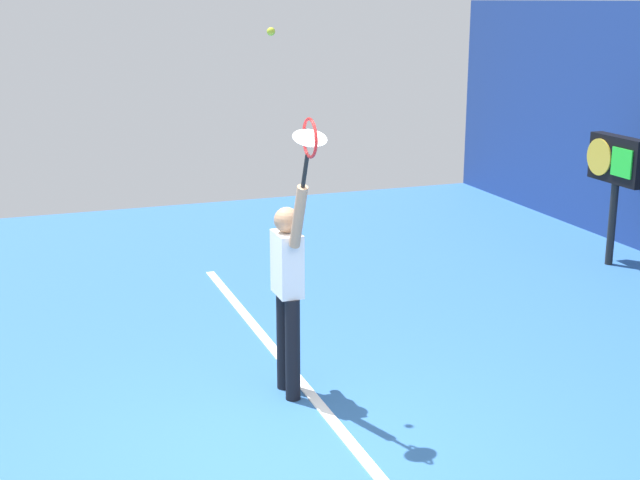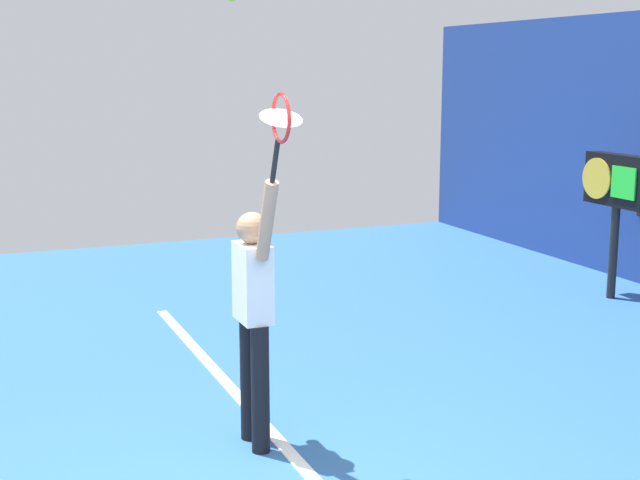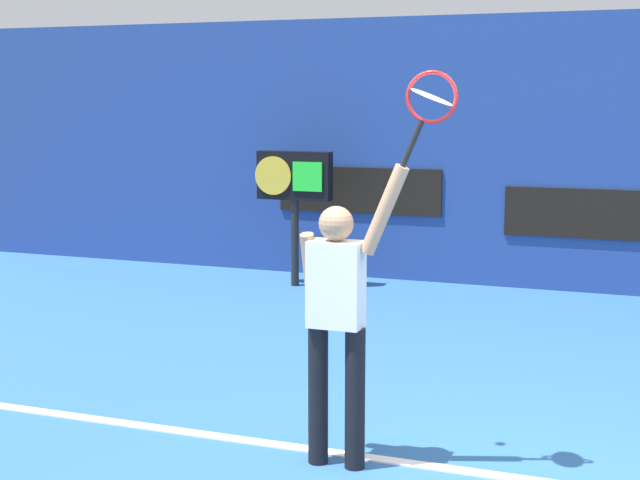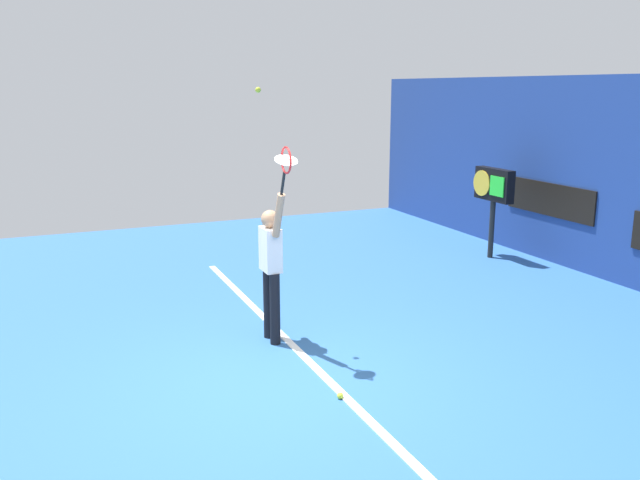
{
  "view_description": "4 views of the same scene",
  "coord_description": "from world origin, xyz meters",
  "px_view_note": "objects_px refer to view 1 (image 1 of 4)",
  "views": [
    {
      "loc": [
        5.7,
        -1.89,
        3.37
      ],
      "look_at": [
        -0.99,
        0.54,
        1.45
      ],
      "focal_mm": 50.08,
      "sensor_mm": 36.0,
      "label": 1
    },
    {
      "loc": [
        4.47,
        -1.54,
        2.65
      ],
      "look_at": [
        -1.1,
        0.79,
        1.49
      ],
      "focal_mm": 49.92,
      "sensor_mm": 36.0,
      "label": 2
    },
    {
      "loc": [
        0.6,
        -4.97,
        2.36
      ],
      "look_at": [
        -1.35,
        0.35,
        1.47
      ],
      "focal_mm": 51.26,
      "sensor_mm": 36.0,
      "label": 3
    },
    {
      "loc": [
        6.28,
        -2.24,
        3.15
      ],
      "look_at": [
        -1.5,
        1.12,
        1.19
      ],
      "focal_mm": 37.04,
      "sensor_mm": 36.0,
      "label": 4
    }
  ],
  "objects_px": {
    "tennis_player": "(288,285)",
    "scoreboard_clock": "(616,166)",
    "tennis_ball": "(271,32)",
    "tennis_racket": "(309,142)"
  },
  "relations": [
    {
      "from": "tennis_racket",
      "to": "scoreboard_clock",
      "type": "height_order",
      "value": "tennis_racket"
    },
    {
      "from": "tennis_player",
      "to": "tennis_ball",
      "type": "height_order",
      "value": "tennis_ball"
    },
    {
      "from": "tennis_ball",
      "to": "tennis_racket",
      "type": "bearing_deg",
      "value": 6.06
    },
    {
      "from": "tennis_player",
      "to": "tennis_ball",
      "type": "bearing_deg",
      "value": -150.32
    },
    {
      "from": "tennis_player",
      "to": "tennis_racket",
      "type": "height_order",
      "value": "tennis_racket"
    },
    {
      "from": "tennis_ball",
      "to": "scoreboard_clock",
      "type": "relative_size",
      "value": 0.04
    },
    {
      "from": "tennis_player",
      "to": "scoreboard_clock",
      "type": "height_order",
      "value": "tennis_player"
    },
    {
      "from": "tennis_racket",
      "to": "tennis_ball",
      "type": "bearing_deg",
      "value": -173.94
    },
    {
      "from": "tennis_ball",
      "to": "scoreboard_clock",
      "type": "xyz_separation_m",
      "value": [
        -2.22,
        5.27,
        -1.81
      ]
    },
    {
      "from": "tennis_racket",
      "to": "tennis_ball",
      "type": "height_order",
      "value": "tennis_ball"
    }
  ]
}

